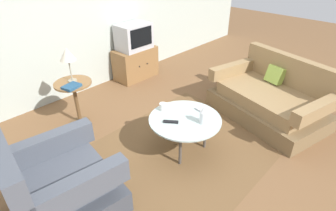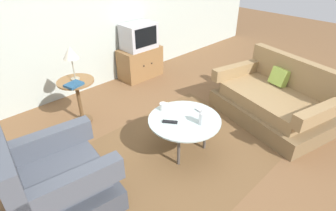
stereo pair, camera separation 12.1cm
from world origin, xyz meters
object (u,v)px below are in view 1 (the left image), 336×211
Objects in this scene: mug at (163,107)px; table_lamp at (67,55)px; tv_stand at (136,63)px; tv_remote_silver at (201,111)px; vase at (204,115)px; book at (72,86)px; television at (134,37)px; coffee_table at (185,121)px; tv_remote_dark at (171,122)px; side_table at (75,95)px; couch at (271,99)px; armchair at (59,187)px.

table_lamp is at bearing 114.18° from mug.
tv_remote_silver is at bearing -109.52° from tv_stand.
book reaches higher than vase.
television reaches higher than book.
book is (-1.67, -0.73, 0.38)m from tv_stand.
coffee_table is 3.54× the size of book.
tv_stand is 2.32m from tv_remote_dark.
side_table is 3.67× the size of tv_remote_silver.
table_lamp is 2.62× the size of tv_remote_silver.
tv_remote_dark is (-1.64, 0.48, 0.20)m from couch.
couch is at bearing -15.52° from coffee_table.
book is at bearing -123.22° from side_table.
book is at bearing 116.45° from coffee_table.
tv_stand is (1.58, 0.59, -0.18)m from side_table.
armchair is 1.45m from mug.
book reaches higher than side_table.
armchair is 3.10m from television.
armchair is 4.18× the size of book.
television is 2.46m from vase.
television is (1.58, 0.59, 0.33)m from side_table.
tv_stand reaches higher than tv_remote_silver.
armchair is at bearing 85.73° from tv_remote_silver.
side_table is 1.40× the size of table_lamp.
book reaches higher than tv_stand.
television is at bearing 9.91° from book.
armchair is at bearing 163.33° from vase.
tv_remote_silver is at bearing -69.71° from book.
coffee_table is at bearing -83.76° from mug.
coffee_table is 0.26m from vase.
tv_stand reaches higher than coffee_table.
television reaches higher than mug.
tv_remote_silver is (0.26, -0.04, 0.05)m from coffee_table.
side_table is (-2.04, 1.87, 0.19)m from couch.
vase is (1.55, -0.46, 0.25)m from armchair.
vase is at bearing -78.17° from mug.
television is 2.04m from mug.
book is at bearing 121.92° from mug.
book is (-0.63, 1.01, 0.16)m from mug.
television is 3.40× the size of tv_remote_silver.
mug reaches higher than coffee_table.
vase is 1.62× the size of mug.
armchair is at bearing -177.41° from mug.
television is 1.68m from table_lamp.
vase is at bearing 95.76° from couch.
tv_stand reaches higher than mug.
tv_remote_silver is at bearing 42.04° from vase.
tv_stand is 5.98× the size of mug.
vase is at bearing 137.57° from tv_remote_silver.
book is at bearing -156.50° from television.
coffee_table is at bearing 31.80° from tv_remote_dark.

